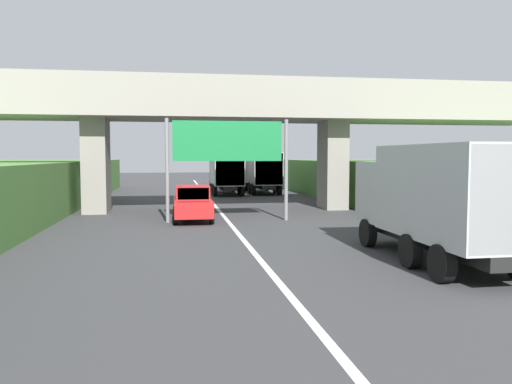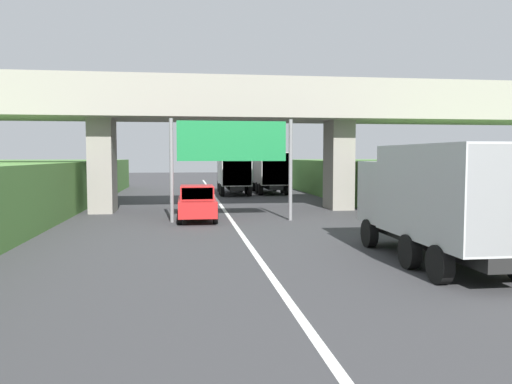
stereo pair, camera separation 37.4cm
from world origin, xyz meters
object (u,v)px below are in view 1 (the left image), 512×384
object	(u,v)px
truck_green	(262,170)
truck_silver	(436,197)
overhead_highway_sign	(228,147)
car_red	(193,203)
truck_black	(226,171)
construction_barrel_2	(484,246)

from	to	relation	value
truck_green	truck_silver	size ratio (longest dim) A/B	1.00
overhead_highway_sign	truck_green	size ratio (longest dim) A/B	0.81
truck_silver	car_red	bearing A→B (deg)	121.89
truck_black	truck_green	size ratio (longest dim) A/B	1.00
truck_black	car_red	size ratio (longest dim) A/B	1.78
overhead_highway_sign	truck_green	distance (m)	18.92
truck_black	truck_silver	bearing A→B (deg)	-83.10
overhead_highway_sign	construction_barrel_2	bearing A→B (deg)	-58.06
overhead_highway_sign	truck_silver	distance (m)	11.64
truck_green	car_red	bearing A→B (deg)	-109.88
truck_silver	construction_barrel_2	bearing A→B (deg)	-3.31
overhead_highway_sign	truck_black	bearing A→B (deg)	84.60
overhead_highway_sign	truck_green	xyz separation A→B (m)	(4.79, 18.23, -1.63)
truck_green	truck_silver	world-z (taller)	same
truck_silver	car_red	world-z (taller)	truck_silver
car_red	truck_silver	bearing A→B (deg)	-58.11
overhead_highway_sign	car_red	world-z (taller)	overhead_highway_sign
truck_black	truck_green	distance (m)	3.23
car_red	construction_barrel_2	size ratio (longest dim) A/B	4.56
car_red	truck_black	bearing A→B (deg)	79.01
truck_green	car_red	xyz separation A→B (m)	(-6.46, -17.86, -1.08)
truck_silver	car_red	xyz separation A→B (m)	(-6.69, 10.75, -1.08)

